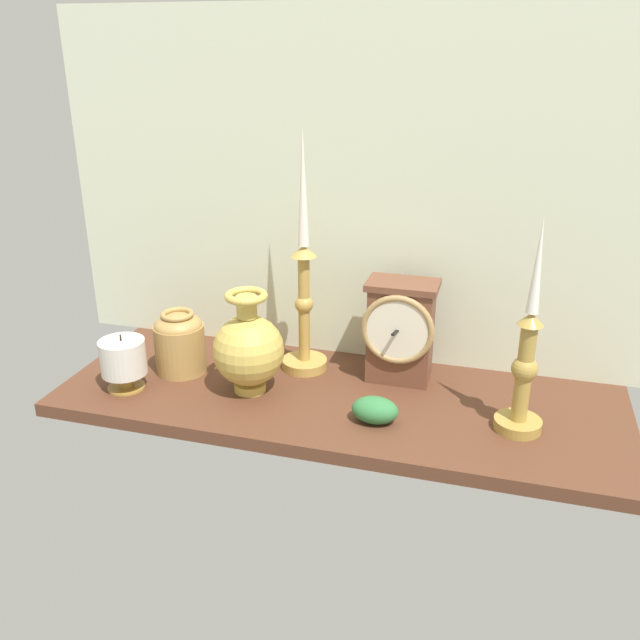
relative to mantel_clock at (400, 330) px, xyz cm
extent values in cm
cube|color=#553020|center=(-9.26, -8.80, -11.11)|extent=(100.00, 36.00, 2.40)
cube|color=beige|center=(-9.26, 9.70, 22.59)|extent=(120.00, 2.00, 65.00)
cube|color=brown|center=(0.00, 0.55, -0.98)|extent=(11.37, 7.18, 17.86)
cube|color=brown|center=(0.00, 0.55, 8.55)|extent=(12.74, 8.05, 1.20)
torus|color=tan|center=(0.00, -3.44, 1.50)|extent=(13.08, 1.19, 13.08)
cylinder|color=#F1E8CD|center=(0.00, -3.54, 1.50)|extent=(10.94, 0.40, 10.94)
cube|color=black|center=(0.00, -3.84, 1.50)|extent=(1.42, 4.20, 0.30)
cylinder|color=#BB9546|center=(-18.20, -0.15, -9.01)|extent=(8.68, 8.68, 1.80)
cylinder|color=#BB9546|center=(-18.20, -0.15, 2.21)|extent=(2.16, 2.16, 20.63)
sphere|color=#BB9546|center=(-18.20, -0.15, 3.24)|extent=(3.46, 3.46, 3.46)
cone|color=#BB9546|center=(-18.20, -0.15, 13.52)|extent=(4.79, 4.79, 2.00)
cone|color=white|center=(-18.20, -0.15, 25.07)|extent=(2.03, 2.03, 21.08)
cylinder|color=#AB8A3D|center=(21.69, -12.09, -9.01)|extent=(7.67, 7.67, 1.80)
cylinder|color=#AB8A3D|center=(21.69, -12.09, 0.18)|extent=(2.59, 2.59, 16.58)
sphere|color=#AB8A3D|center=(21.69, -12.09, 1.01)|extent=(4.14, 4.14, 4.14)
cone|color=#AB8A3D|center=(21.69, -12.09, 9.47)|extent=(4.06, 4.06, 2.00)
cone|color=white|center=(21.69, -12.09, 18.01)|extent=(1.94, 1.94, 15.07)
cylinder|color=gold|center=(-24.93, -11.69, -9.11)|extent=(5.71, 5.71, 1.60)
sphere|color=gold|center=(-24.93, -11.69, -1.96)|extent=(12.69, 12.69, 12.69)
cylinder|color=gold|center=(-24.93, -11.69, 6.34)|extent=(3.55, 3.55, 3.91)
torus|color=gold|center=(-24.93, -11.69, 8.29)|extent=(7.45, 7.45, 1.34)
cylinder|color=#AB8448|center=(-40.45, -7.86, -5.24)|extent=(9.47, 9.47, 9.34)
ellipsoid|color=#AB8448|center=(-40.45, -7.86, -0.56)|extent=(9.00, 9.00, 4.50)
torus|color=#AB8448|center=(-40.45, -7.86, 1.69)|extent=(6.15, 6.15, 0.94)
cylinder|color=#A98339|center=(-46.96, -17.01, -8.61)|extent=(2.68, 2.68, 2.59)
cylinder|color=#A98339|center=(-46.96, -17.01, -9.51)|extent=(6.69, 6.69, 0.80)
cylinder|color=#A98339|center=(-46.96, -17.01, -7.32)|extent=(6.02, 6.02, 0.60)
cylinder|color=silver|center=(-46.96, -17.01, -3.72)|extent=(8.18, 8.18, 6.39)
cylinder|color=black|center=(-46.96, -17.01, 0.08)|extent=(0.30, 0.30, 1.20)
ellipsoid|color=#31753E|center=(-1.09, -16.25, -7.71)|extent=(7.77, 5.44, 4.40)
camera|label=1|loc=(17.06, -112.51, 48.40)|focal=38.05mm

